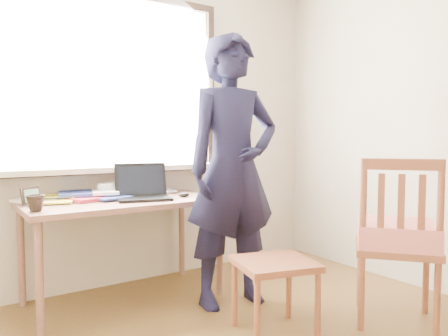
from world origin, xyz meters
TOP-DOWN VIEW (x-y plane):
  - room_shell at (-0.02, 0.20)m, footprint 3.52×4.02m
  - desk at (-0.27, 1.63)m, footprint 1.36×0.68m
  - laptop at (-0.13, 1.60)m, footprint 0.44×0.39m
  - mug_white at (-0.31, 1.85)m, footprint 0.19×0.19m
  - mug_dark at (-0.88, 1.46)m, footprint 0.12×0.12m
  - mouse at (0.17, 1.53)m, footprint 0.09×0.06m
  - desk_clutter at (-0.57, 1.87)m, footprint 0.84×0.55m
  - book_a at (-0.67, 1.85)m, footprint 0.33×0.35m
  - book_b at (0.08, 1.91)m, footprint 0.21×0.27m
  - picture_frame at (-0.86, 1.73)m, footprint 0.13×0.08m
  - work_chair at (0.27, 0.61)m, footprint 0.53×0.52m
  - side_chair at (1.00, 0.30)m, footprint 0.66×0.67m
  - person at (0.35, 1.15)m, footprint 0.74×0.53m

SIDE VIEW (x-z plane):
  - work_chair at x=0.27m, z-range 0.15..0.60m
  - side_chair at x=1.00m, z-range 0.03..1.07m
  - desk at x=-0.27m, z-range 0.29..1.01m
  - book_b at x=0.08m, z-range 0.73..0.74m
  - book_a at x=-0.67m, z-range 0.73..0.75m
  - mouse at x=0.17m, z-range 0.73..0.76m
  - desk_clutter at x=-0.57m, z-range 0.72..0.78m
  - mug_dark at x=-0.88m, z-range 0.73..0.83m
  - mug_white at x=-0.31m, z-range 0.73..0.83m
  - picture_frame at x=-0.86m, z-range 0.73..0.84m
  - laptop at x=-0.13m, z-range 0.66..0.91m
  - person at x=0.35m, z-range 0.00..1.89m
  - room_shell at x=-0.02m, z-range 0.33..2.94m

